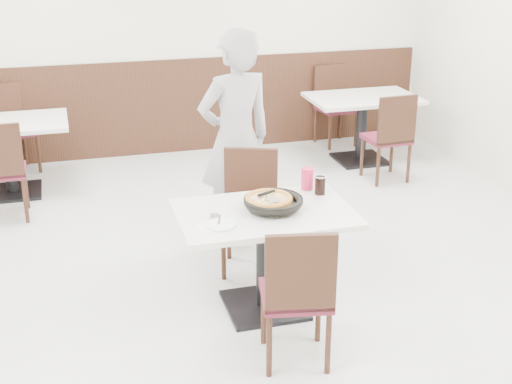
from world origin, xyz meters
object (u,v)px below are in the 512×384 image
object	(u,v)px
side_plate	(221,225)
pizza	(269,201)
main_table	(265,260)
bg_chair_right_near	(387,136)
chair_near	(296,292)
diner_person	(236,140)
bg_table_left	(9,158)
cola_glass	(320,186)
bg_chair_left_far	(13,130)
red_cup	(307,178)
chair_far	(249,214)
bg_chair_left_near	(2,169)
bg_table_right	(361,129)
pizza_pan	(273,204)
bg_chair_right_far	(336,106)

from	to	relation	value
side_plate	pizza	bearing A→B (deg)	26.81
main_table	bg_chair_right_near	size ratio (longest dim) A/B	1.26
main_table	chair_near	xyz separation A→B (m)	(0.01, -0.65, 0.10)
diner_person	bg_table_left	world-z (taller)	diner_person
cola_glass	bg_chair_left_far	distance (m)	4.03
main_table	red_cup	xyz separation A→B (m)	(0.42, 0.33, 0.45)
chair_far	main_table	bearing A→B (deg)	105.61
chair_far	bg_chair_left_far	bearing A→B (deg)	-37.42
bg_chair_left_near	bg_table_right	bearing A→B (deg)	9.17
pizza_pan	bg_table_right	world-z (taller)	pizza_pan
pizza_pan	bg_chair_right_near	bearing A→B (deg)	49.22
bg_chair_left_near	bg_chair_right_far	xyz separation A→B (m)	(3.78, 1.32, 0.00)
bg_table_left	bg_chair_left_far	size ratio (longest dim) A/B	1.26
side_plate	chair_far	bearing A→B (deg)	62.79
bg_chair_right_far	bg_chair_left_near	bearing A→B (deg)	10.06
chair_far	diner_person	distance (m)	0.71
chair_near	bg_chair_left_near	distance (m)	3.42
red_cup	chair_far	bearing A→B (deg)	143.99
pizza_pan	bg_chair_right_far	size ratio (longest dim) A/B	0.40
pizza_pan	bg_table_right	xyz separation A→B (m)	(1.91, 2.86, -0.42)
pizza	cola_glass	world-z (taller)	cola_glass
side_plate	bg_chair_right_near	size ratio (longest dim) A/B	0.21
cola_glass	bg_table_left	world-z (taller)	cola_glass
bg_table_left	chair_near	bearing A→B (deg)	-62.28
bg_chair_left_far	chair_far	bearing A→B (deg)	98.34
pizza_pan	bg_table_left	world-z (taller)	pizza_pan
main_table	diner_person	world-z (taller)	diner_person
chair_near	side_plate	size ratio (longest dim) A/B	4.83
pizza	bg_chair_left_far	distance (m)	3.95
chair_far	red_cup	bearing A→B (deg)	164.12
diner_person	bg_chair_right_near	world-z (taller)	diner_person
red_cup	bg_table_right	world-z (taller)	red_cup
red_cup	bg_chair_right_near	world-z (taller)	bg_chair_right_near
side_plate	red_cup	bearing A→B (deg)	32.73
pizza	red_cup	world-z (taller)	red_cup
pizza_pan	bg_table_right	size ratio (longest dim) A/B	0.32
bg_chair_left_near	bg_chair_left_far	distance (m)	1.30
red_cup	bg_table_right	size ratio (longest dim) A/B	0.13
side_plate	bg_table_left	bearing A→B (deg)	116.25
pizza	diner_person	xyz separation A→B (m)	(0.05, 1.13, 0.10)
side_plate	red_cup	world-z (taller)	red_cup
cola_glass	bg_chair_right_far	distance (m)	3.65
pizza	bg_chair_left_far	world-z (taller)	bg_chair_left_far
chair_near	bg_chair_right_far	distance (m)	4.60
pizza	bg_chair_left_far	bearing A→B (deg)	117.83
cola_glass	bg_chair_right_near	size ratio (longest dim) A/B	0.14
bg_chair_right_far	cola_glass	bearing A→B (deg)	57.29
diner_person	bg_table_right	bearing A→B (deg)	-151.58
bg_chair_right_far	diner_person	bearing A→B (deg)	43.08
pizza	pizza_pan	bearing A→B (deg)	-41.19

